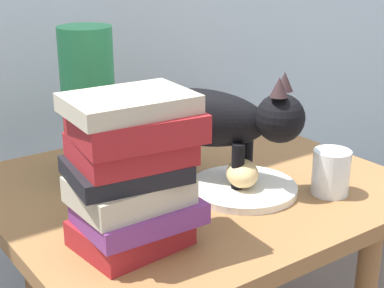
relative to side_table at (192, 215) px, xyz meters
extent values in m
cube|color=olive|center=(0.00, 0.00, 0.06)|extent=(0.75, 0.66, 0.03)
cylinder|color=olive|center=(0.25, 0.25, -0.21)|extent=(0.04, 0.04, 0.51)
cylinder|color=silver|center=(0.05, -0.09, 0.08)|extent=(0.20, 0.20, 0.01)
ellipsoid|color=#E0BC7A|center=(0.05, -0.09, 0.11)|extent=(0.09, 0.10, 0.05)
cylinder|color=black|center=(0.09, -0.06, 0.12)|extent=(0.02, 0.02, 0.10)
cylinder|color=black|center=(0.04, -0.10, 0.12)|extent=(0.02, 0.02, 0.10)
cylinder|color=black|center=(0.00, 0.07, 0.12)|extent=(0.02, 0.02, 0.10)
cylinder|color=black|center=(-0.05, 0.04, 0.12)|extent=(0.02, 0.02, 0.10)
ellipsoid|color=black|center=(0.01, -0.01, 0.21)|extent=(0.22, 0.27, 0.11)
sphere|color=black|center=(0.10, -0.13, 0.22)|extent=(0.09, 0.09, 0.09)
cone|color=#332224|center=(0.12, -0.12, 0.28)|extent=(0.03, 0.03, 0.03)
cone|color=#332224|center=(0.08, -0.15, 0.28)|extent=(0.03, 0.03, 0.03)
cylinder|color=black|center=(-0.10, 0.16, 0.22)|extent=(0.11, 0.14, 0.02)
cube|color=maroon|center=(-0.22, -0.14, 0.09)|extent=(0.17, 0.15, 0.04)
cube|color=#72337A|center=(-0.21, -0.15, 0.13)|extent=(0.18, 0.13, 0.03)
cube|color=#BCB299|center=(-0.22, -0.14, 0.17)|extent=(0.17, 0.13, 0.04)
cube|color=black|center=(-0.22, -0.14, 0.20)|extent=(0.19, 0.16, 0.03)
cube|color=maroon|center=(-0.21, -0.14, 0.23)|extent=(0.18, 0.16, 0.04)
cube|color=maroon|center=(-0.21, -0.15, 0.27)|extent=(0.19, 0.16, 0.04)
cube|color=#BCB299|center=(-0.22, -0.15, 0.30)|extent=(0.19, 0.14, 0.03)
cylinder|color=#288C51|center=(-0.15, 0.13, 0.22)|extent=(0.10, 0.10, 0.30)
cylinder|color=silver|center=(0.18, -0.19, 0.11)|extent=(0.07, 0.07, 0.08)
cylinder|color=silver|center=(0.18, -0.19, 0.09)|extent=(0.06, 0.06, 0.04)
camera|label=1|loc=(-0.61, -0.86, 0.53)|focal=54.75mm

